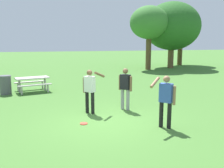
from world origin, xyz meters
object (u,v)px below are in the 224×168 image
object	(u,v)px
person_thrower	(166,98)
tree_far_right	(149,23)
tree_slender_mid	(172,26)
person_bystander	(125,86)
person_catcher	(90,88)
frisbee	(84,124)
picnic_table_near	(32,81)
tree_back_left	(181,27)
trash_can_beside_table	(5,85)

from	to	relation	value
person_thrower	tree_far_right	bearing A→B (deg)	67.62
person_thrower	tree_slender_mid	xyz separation A→B (m)	(9.06, 15.92, 3.17)
tree_slender_mid	person_bystander	bearing A→B (deg)	-125.12
person_catcher	frisbee	xyz separation A→B (m)	(-0.44, -1.16, -0.95)
picnic_table_near	tree_slender_mid	bearing A→B (deg)	33.89
frisbee	picnic_table_near	size ratio (longest dim) A/B	0.13
frisbee	person_bystander	bearing A→B (deg)	34.12
frisbee	tree_slender_mid	size ratio (longest dim) A/B	0.04
frisbee	tree_slender_mid	distance (m)	19.20
person_catcher	tree_back_left	size ratio (longest dim) A/B	0.27
tree_slender_mid	tree_back_left	bearing A→B (deg)	43.62
tree_back_left	tree_slender_mid	bearing A→B (deg)	-136.38
person_catcher	tree_slender_mid	bearing A→B (deg)	51.29
person_thrower	tree_far_right	xyz separation A→B (m)	(6.18, 15.02, 3.37)
person_bystander	tree_slender_mid	bearing A→B (deg)	54.88
person_thrower	frisbee	size ratio (longest dim) A/B	6.57
person_bystander	trash_can_beside_table	size ratio (longest dim) A/B	1.71
person_bystander	tree_back_left	size ratio (longest dim) A/B	0.27
frisbee	tree_back_left	distance (m)	22.52
person_thrower	tree_back_left	size ratio (longest dim) A/B	0.27
person_catcher	tree_slender_mid	xyz separation A→B (m)	(10.99, 13.71, 3.17)
tree_far_right	tree_slender_mid	distance (m)	3.02
frisbee	trash_can_beside_table	size ratio (longest dim) A/B	0.26
tree_far_right	picnic_table_near	bearing A→B (deg)	-142.31
person_thrower	tree_back_left	xyz separation A→B (m)	(11.52, 18.26, 3.30)
person_catcher	tree_back_left	xyz separation A→B (m)	(13.45, 16.05, 3.30)
person_catcher	picnic_table_near	world-z (taller)	person_catcher
person_catcher	tree_far_right	distance (m)	15.54
trash_can_beside_table	tree_back_left	distance (m)	20.84
frisbee	trash_can_beside_table	world-z (taller)	trash_can_beside_table
trash_can_beside_table	frisbee	bearing A→B (deg)	-61.76
trash_can_beside_table	tree_far_right	world-z (taller)	tree_far_right
person_thrower	person_catcher	distance (m)	2.93
frisbee	picnic_table_near	xyz separation A→B (m)	(-1.75, 6.02, 0.55)
trash_can_beside_table	tree_far_right	size ratio (longest dim) A/B	0.16
person_catcher	person_bystander	world-z (taller)	same
trash_can_beside_table	tree_slender_mid	xyz separation A→B (m)	(14.48, 9.19, 3.65)
person_thrower	tree_slender_mid	size ratio (longest dim) A/B	0.25
frisbee	trash_can_beside_table	xyz separation A→B (m)	(-3.05, 5.67, 0.47)
person_catcher	picnic_table_near	distance (m)	5.34
person_bystander	tree_slender_mid	world-z (taller)	tree_slender_mid
trash_can_beside_table	tree_back_left	xyz separation A→B (m)	(16.94, 11.54, 3.78)
tree_far_right	trash_can_beside_table	bearing A→B (deg)	-144.42
person_catcher	trash_can_beside_table	world-z (taller)	person_catcher
person_catcher	trash_can_beside_table	size ratio (longest dim) A/B	1.71
tree_slender_mid	picnic_table_near	bearing A→B (deg)	-146.11
tree_far_right	person_thrower	bearing A→B (deg)	-112.38
picnic_table_near	trash_can_beside_table	xyz separation A→B (m)	(-1.30, -0.34, -0.08)
person_thrower	trash_can_beside_table	world-z (taller)	person_thrower
person_bystander	tree_far_right	distance (m)	14.76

